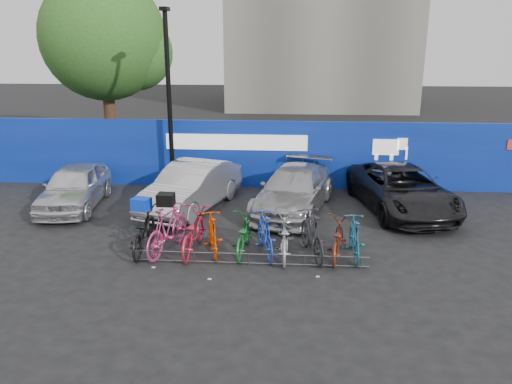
# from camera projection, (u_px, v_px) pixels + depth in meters

# --- Properties ---
(ground) EXTENTS (100.00, 100.00, 0.00)m
(ground) POSITION_uv_depth(u_px,v_px,m) (251.00, 255.00, 12.32)
(ground) COLOR black
(ground) RESTS_ON ground
(hoarding) EXTENTS (22.00, 0.18, 2.40)m
(hoarding) POSITION_uv_depth(u_px,v_px,m) (265.00, 154.00, 17.70)
(hoarding) COLOR navy
(hoarding) RESTS_ON ground
(tree) EXTENTS (5.40, 5.20, 7.80)m
(tree) POSITION_uv_depth(u_px,v_px,m) (110.00, 41.00, 20.93)
(tree) COLOR #382314
(tree) RESTS_ON ground
(lamppost) EXTENTS (0.25, 0.50, 6.11)m
(lamppost) POSITION_uv_depth(u_px,v_px,m) (169.00, 97.00, 16.76)
(lamppost) COLOR black
(lamppost) RESTS_ON ground
(bike_rack) EXTENTS (5.60, 0.03, 0.30)m
(bike_rack) POSITION_uv_depth(u_px,v_px,m) (249.00, 259.00, 11.70)
(bike_rack) COLOR #595B60
(bike_rack) RESTS_ON ground
(car_0) EXTENTS (2.00, 4.11, 1.35)m
(car_0) POSITION_uv_depth(u_px,v_px,m) (75.00, 187.00, 15.67)
(car_0) COLOR silver
(car_0) RESTS_ON ground
(car_1) EXTENTS (2.78, 4.64, 1.44)m
(car_1) POSITION_uv_depth(u_px,v_px,m) (192.00, 187.00, 15.48)
(car_1) COLOR #B1B0B5
(car_1) RESTS_ON ground
(car_2) EXTENTS (2.93, 4.91, 1.33)m
(car_2) POSITION_uv_depth(u_px,v_px,m) (294.00, 190.00, 15.36)
(car_2) COLOR #A4A3A8
(car_2) RESTS_ON ground
(car_3) EXTENTS (3.15, 5.27, 1.37)m
(car_3) POSITION_uv_depth(u_px,v_px,m) (402.00, 189.00, 15.36)
(car_3) COLOR black
(car_3) RESTS_ON ground
(bike_0) EXTENTS (0.79, 2.07, 1.07)m
(bike_0) POSITION_uv_depth(u_px,v_px,m) (143.00, 230.00, 12.42)
(bike_0) COLOR black
(bike_0) RESTS_ON ground
(bike_1) EXTENTS (1.08, 2.13, 1.23)m
(bike_1) POSITION_uv_depth(u_px,v_px,m) (167.00, 229.00, 12.30)
(bike_1) COLOR #BF3973
(bike_1) RESTS_ON ground
(bike_2) EXTENTS (0.82, 2.06, 1.06)m
(bike_2) POSITION_uv_depth(u_px,v_px,m) (193.00, 232.00, 12.34)
(bike_2) COLOR #B3213B
(bike_2) RESTS_ON ground
(bike_3) EXTENTS (0.89, 1.75, 1.01)m
(bike_3) POSITION_uv_depth(u_px,v_px,m) (212.00, 234.00, 12.27)
(bike_3) COLOR #DA3E02
(bike_3) RESTS_ON ground
(bike_4) EXTENTS (0.72, 1.82, 0.94)m
(bike_4) POSITION_uv_depth(u_px,v_px,m) (243.00, 235.00, 12.31)
(bike_4) COLOR #196B2A
(bike_4) RESTS_ON ground
(bike_5) EXTENTS (0.93, 1.86, 1.07)m
(bike_5) POSITION_uv_depth(u_px,v_px,m) (265.00, 234.00, 12.20)
(bike_5) COLOR #2441B2
(bike_5) RESTS_ON ground
(bike_6) EXTENTS (0.72, 1.94, 1.01)m
(bike_6) POSITION_uv_depth(u_px,v_px,m) (284.00, 237.00, 12.10)
(bike_6) COLOR #999CA1
(bike_6) RESTS_ON ground
(bike_7) EXTENTS (0.98, 2.00, 1.15)m
(bike_7) POSITION_uv_depth(u_px,v_px,m) (312.00, 235.00, 12.04)
(bike_7) COLOR #252528
(bike_7) RESTS_ON ground
(bike_8) EXTENTS (0.91, 1.89, 0.95)m
(bike_8) POSITION_uv_depth(u_px,v_px,m) (337.00, 239.00, 12.06)
(bike_8) COLOR maroon
(bike_8) RESTS_ON ground
(bike_9) EXTENTS (0.49, 1.71, 1.02)m
(bike_9) POSITION_uv_depth(u_px,v_px,m) (354.00, 238.00, 12.02)
(bike_9) COLOR #195571
(bike_9) RESTS_ON ground
(cargo_crate) EXTENTS (0.50, 0.43, 0.31)m
(cargo_crate) POSITION_uv_depth(u_px,v_px,m) (141.00, 204.00, 12.22)
(cargo_crate) COLOR #0B34CD
(cargo_crate) RESTS_ON bike_0
(cargo_topcase) EXTENTS (0.40, 0.36, 0.30)m
(cargo_topcase) POSITION_uv_depth(u_px,v_px,m) (166.00, 199.00, 12.08)
(cargo_topcase) COLOR black
(cargo_topcase) RESTS_ON bike_1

